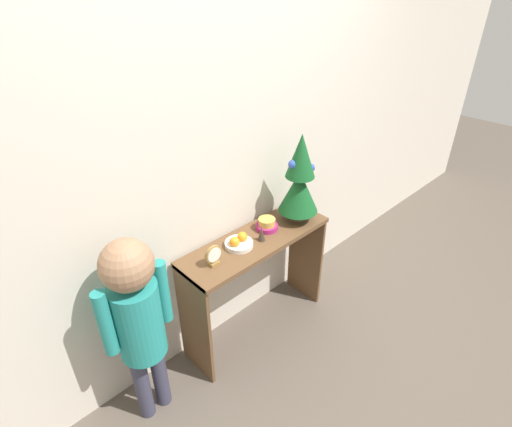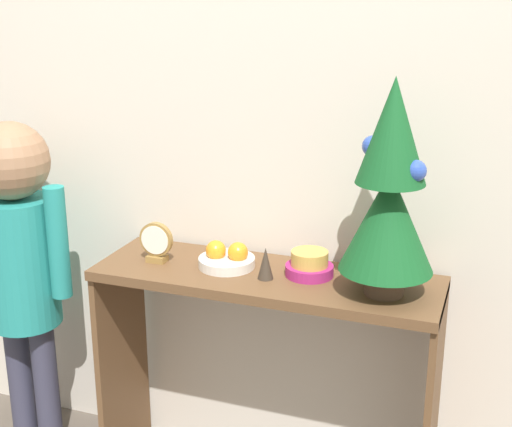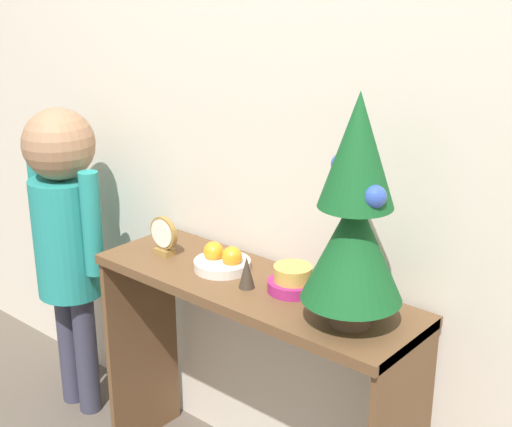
# 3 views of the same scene
# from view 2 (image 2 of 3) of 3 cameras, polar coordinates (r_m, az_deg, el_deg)

# --- Properties ---
(back_wall) EXTENTS (7.00, 0.05, 2.50)m
(back_wall) POSITION_cam_2_polar(r_m,az_deg,el_deg) (2.17, 2.69, 9.28)
(back_wall) COLOR beige
(back_wall) RESTS_ON ground_plane
(console_table) EXTENTS (1.03, 0.33, 0.76)m
(console_table) POSITION_cam_2_polar(r_m,az_deg,el_deg) (2.19, 0.78, -9.40)
(console_table) COLOR brown
(console_table) RESTS_ON ground_plane
(mini_tree) EXTENTS (0.26, 0.26, 0.59)m
(mini_tree) POSITION_cam_2_polar(r_m,az_deg,el_deg) (1.91, 10.63, 1.70)
(mini_tree) COLOR #4C3828
(mini_tree) RESTS_ON console_table
(fruit_bowl) EXTENTS (0.17, 0.17, 0.08)m
(fruit_bowl) POSITION_cam_2_polar(r_m,az_deg,el_deg) (2.15, -2.35, -3.60)
(fruit_bowl) COLOR silver
(fruit_bowl) RESTS_ON console_table
(singing_bowl) EXTENTS (0.14, 0.14, 0.08)m
(singing_bowl) POSITION_cam_2_polar(r_m,az_deg,el_deg) (2.09, 4.30, -4.12)
(singing_bowl) COLOR #9E2366
(singing_bowl) RESTS_ON console_table
(desk_clock) EXTENTS (0.11, 0.04, 0.13)m
(desk_clock) POSITION_cam_2_polar(r_m,az_deg,el_deg) (2.20, -7.99, -2.33)
(desk_clock) COLOR olive
(desk_clock) RESTS_ON console_table
(figurine) EXTENTS (0.05, 0.05, 0.09)m
(figurine) POSITION_cam_2_polar(r_m,az_deg,el_deg) (2.06, 0.77, -4.00)
(figurine) COLOR #382D23
(figurine) RESTS_ON console_table
(child_figure) EXTENTS (0.37, 0.25, 1.17)m
(child_figure) POSITION_cam_2_polar(r_m,az_deg,el_deg) (2.47, -18.43, -2.57)
(child_figure) COLOR #38384C
(child_figure) RESTS_ON ground_plane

